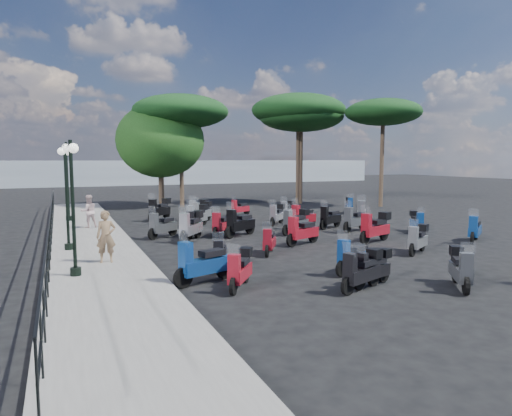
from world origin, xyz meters
name	(u,v)px	position (x,y,z in m)	size (l,w,h in m)	color
ground	(273,243)	(0.00, 0.00, 0.00)	(120.00, 120.00, 0.00)	black
sidewalk	(89,240)	(-6.50, 3.00, 0.07)	(3.00, 30.00, 0.15)	slate
railing	(51,222)	(-7.80, 2.80, 0.90)	(0.04, 26.04, 1.10)	black
lamp_post_0	(73,199)	(-7.16, -2.89, 2.18)	(0.37, 1.04, 3.56)	black
lamp_post_1	(66,190)	(-7.24, 0.92, 2.17)	(0.45, 1.02, 3.54)	black
lamp_post_2	(67,176)	(-7.05, 8.87, 2.38)	(0.38, 1.14, 3.90)	black
woman	(106,237)	(-6.25, -1.60, 0.93)	(0.57, 0.37, 1.55)	brown
pedestrian_far	(89,211)	(-6.29, 5.91, 0.89)	(0.72, 0.56, 1.48)	#C0A3A3
scooter_0	(240,270)	(-3.44, -5.30, 0.47)	(1.07, 1.32, 1.24)	black
scooter_1	(203,264)	(-4.14, -4.50, 0.51)	(1.80, 0.85, 1.48)	black
scooter_2	(220,256)	(-3.26, -3.29, 0.42)	(0.80, 1.41, 1.20)	black
scooter_3	(162,226)	(-3.65, 2.84, 0.47)	(1.43, 1.12, 1.36)	black
scooter_4	(194,225)	(-2.38, 2.65, 0.49)	(1.02, 1.60, 1.41)	black
scooter_5	(160,210)	(-2.65, 8.24, 0.56)	(1.46, 1.42, 1.48)	black
scooter_6	(372,269)	(-0.27, -6.42, 0.45)	(1.44, 0.69, 1.18)	black
scooter_7	(362,271)	(-0.75, -6.63, 0.48)	(1.53, 0.79, 1.27)	black
scooter_8	(269,242)	(-1.02, -1.85, 0.41)	(0.91, 1.30, 1.19)	black
scooter_9	(191,227)	(-2.74, 1.72, 0.56)	(1.33, 1.55, 1.49)	black
scooter_10	(221,225)	(-1.29, 2.32, 0.46)	(1.19, 1.29, 1.32)	black
scooter_11	(202,212)	(-0.80, 6.72, 0.51)	(1.37, 1.25, 1.35)	black
scooter_12	(461,269)	(1.63, -7.46, 0.48)	(1.07, 1.39, 1.28)	black
scooter_13	(353,258)	(0.04, -5.15, 0.45)	(1.55, 0.80, 1.30)	black
scooter_14	(302,232)	(0.85, -0.78, 0.49)	(1.69, 0.85, 1.41)	black
scooter_15	(240,224)	(-0.62, 1.87, 0.52)	(1.68, 1.09, 1.49)	black
scooter_16	(303,218)	(2.90, 2.81, 0.50)	(1.71, 0.91, 1.44)	black
scooter_17	(287,211)	(3.61, 5.74, 0.49)	(1.28, 1.23, 1.29)	black
scooter_19	(418,240)	(3.68, -3.78, 0.47)	(1.43, 0.96, 1.26)	black
scooter_20	(375,228)	(3.72, -1.44, 0.56)	(1.80, 0.88, 1.48)	black
scooter_21	(296,222)	(1.80, 1.45, 0.52)	(1.62, 0.92, 1.37)	black
scooter_22	(330,218)	(4.05, 2.29, 0.47)	(1.57, 0.91, 1.35)	black
scooter_23	(240,208)	(1.96, 8.44, 0.41)	(1.40, 0.75, 1.18)	black
scooter_25	(475,230)	(7.31, -2.94, 0.47)	(1.47, 1.06, 1.36)	black
scooter_26	(417,222)	(6.89, -0.27, 0.45)	(0.85, 1.38, 1.19)	black
scooter_27	(355,220)	(4.55, 1.05, 0.50)	(1.70, 0.90, 1.43)	black
scooter_28	(361,213)	(6.43, 3.10, 0.52)	(1.24, 1.56, 1.50)	black
scooter_29	(349,206)	(8.35, 6.89, 0.46)	(0.91, 1.40, 1.22)	black
scooter_30	(277,215)	(2.32, 4.34, 0.49)	(1.28, 1.23, 1.29)	black
scooter_31	(197,216)	(-1.48, 5.24, 0.51)	(1.37, 1.25, 1.35)	black
scooter_32	(198,210)	(-0.67, 7.77, 0.51)	(1.37, 1.25, 1.35)	black
broadleaf_tree	(160,141)	(-1.13, 14.97, 4.44)	(5.81, 5.81, 6.91)	#38281E
pine_0	(298,111)	(8.38, 13.33, 6.63)	(6.68, 6.68, 7.82)	#38281E
pine_1	(301,117)	(8.59, 13.28, 6.18)	(6.03, 6.03, 7.26)	#38281E
pine_2	(181,112)	(0.15, 14.48, 6.32)	(6.36, 6.36, 7.45)	#38281E
pine_3	(383,113)	(12.59, 9.29, 6.29)	(5.08, 5.08, 7.21)	#38281E
distant_hills	(121,172)	(0.00, 45.00, 1.50)	(70.00, 8.00, 3.00)	gray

